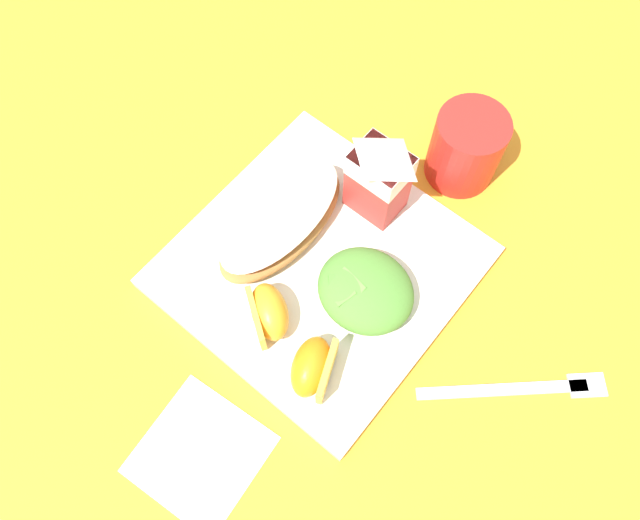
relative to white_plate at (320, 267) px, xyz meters
name	(u,v)px	position (x,y,z in m)	size (l,w,h in m)	color
ground	(320,270)	(0.00, 0.00, -0.01)	(3.00, 3.00, 0.00)	orange
white_plate	(320,267)	(0.00, 0.00, 0.00)	(0.28, 0.28, 0.02)	white
cheesy_pizza_bread	(281,220)	(-0.06, 0.01, 0.03)	(0.08, 0.17, 0.04)	#A87038
green_salad_pile	(363,293)	(0.06, 0.00, 0.03)	(0.10, 0.09, 0.04)	#4C8433
milk_carton	(381,176)	(0.00, 0.09, 0.07)	(0.06, 0.04, 0.11)	#B7332D
orange_wedge_front	(270,314)	(0.00, -0.08, 0.03)	(0.07, 0.06, 0.04)	orange
orange_wedge_middle	(313,367)	(0.07, -0.09, 0.03)	(0.06, 0.07, 0.04)	orange
paper_napkin	(200,454)	(0.03, -0.22, -0.01)	(0.11, 0.11, 0.00)	white
metal_fork	(528,388)	(0.24, 0.03, -0.01)	(0.15, 0.14, 0.01)	silver
drinking_red_cup	(466,148)	(0.04, 0.20, 0.04)	(0.08, 0.08, 0.09)	red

